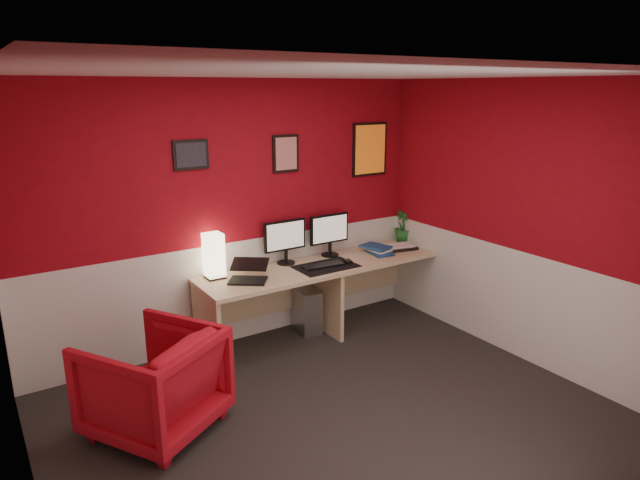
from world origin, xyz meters
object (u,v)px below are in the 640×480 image
at_px(desk, 326,298).
at_px(shoji_lamp, 214,257).
at_px(laptop, 248,270).
at_px(pc_tower, 305,308).
at_px(monitor_right, 330,228).
at_px(potted_plant, 403,226).
at_px(armchair, 154,382).
at_px(zen_tray, 399,247).
at_px(monitor_left, 286,235).

bearing_deg(desk, shoji_lamp, 169.16).
relative_size(laptop, pc_tower, 0.73).
bearing_deg(desk, monitor_right, 46.94).
bearing_deg(shoji_lamp, potted_plant, -0.03).
relative_size(shoji_lamp, laptop, 1.21).
relative_size(laptop, armchair, 0.39).
relative_size(desk, armchair, 3.11).
height_order(pc_tower, armchair, armchair).
distance_m(zen_tray, potted_plant, 0.35).
bearing_deg(pc_tower, potted_plant, 9.14).
bearing_deg(armchair, laptop, -179.37).
height_order(shoji_lamp, armchair, shoji_lamp).
bearing_deg(pc_tower, monitor_right, 12.48).
relative_size(monitor_right, potted_plant, 1.64).
bearing_deg(potted_plant, desk, -170.14).
xyz_separation_m(shoji_lamp, monitor_right, (1.27, -0.00, 0.09)).
xyz_separation_m(desk, laptop, (-0.87, -0.05, 0.47)).
distance_m(desk, monitor_right, 0.71).
bearing_deg(laptop, zen_tray, 38.68).
xyz_separation_m(desk, monitor_left, (-0.32, 0.22, 0.66)).
xyz_separation_m(monitor_right, pc_tower, (-0.33, -0.03, -0.80)).
distance_m(monitor_left, monitor_right, 0.51).
height_order(monitor_right, potted_plant, monitor_right).
distance_m(laptop, pc_tower, 0.99).
relative_size(zen_tray, pc_tower, 0.78).
bearing_deg(zen_tray, monitor_left, 170.25).
bearing_deg(zen_tray, desk, -179.79).
bearing_deg(laptop, armchair, -111.47).
height_order(desk, monitor_right, monitor_right).
xyz_separation_m(shoji_lamp, potted_plant, (2.27, -0.00, -0.02)).
distance_m(pc_tower, armchair, 2.04).
bearing_deg(desk, monitor_left, 145.38).
distance_m(zen_tray, pc_tower, 1.22).
distance_m(monitor_right, zen_tray, 0.84).
xyz_separation_m(desk, zen_tray, (0.95, 0.00, 0.38)).
xyz_separation_m(monitor_left, monitor_right, (0.51, -0.02, 0.00)).
xyz_separation_m(shoji_lamp, pc_tower, (0.94, -0.03, -0.70)).
bearing_deg(monitor_left, potted_plant, -0.63).
height_order(laptop, pc_tower, laptop).
xyz_separation_m(potted_plant, pc_tower, (-1.33, -0.03, -0.68)).
distance_m(desk, laptop, 1.00).
distance_m(shoji_lamp, laptop, 0.34).
xyz_separation_m(laptop, armchair, (-1.09, -0.67, -0.46)).
relative_size(desk, shoji_lamp, 6.50).
relative_size(monitor_left, armchair, 0.69).
bearing_deg(armchair, zen_tray, 162.97).
bearing_deg(monitor_right, potted_plant, 0.08).
height_order(zen_tray, armchair, same).
xyz_separation_m(laptop, potted_plant, (2.06, 0.26, 0.07)).
relative_size(monitor_left, potted_plant, 1.64).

